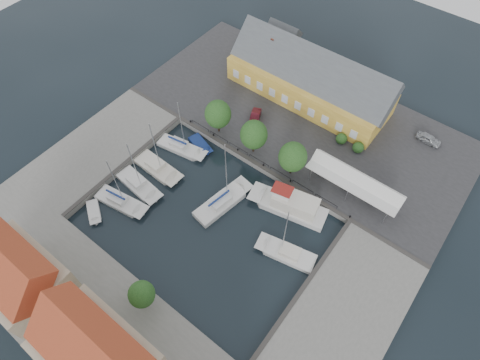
{
  "coord_description": "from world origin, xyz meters",
  "views": [
    {
      "loc": [
        20.98,
        -21.19,
        50.2
      ],
      "look_at": [
        0.0,
        6.0,
        1.5
      ],
      "focal_mm": 30.0,
      "sensor_mm": 36.0,
      "label": 1
    }
  ],
  "objects_px": {
    "east_boat_b": "(287,254)",
    "center_sailboat": "(222,203)",
    "warehouse": "(308,78)",
    "west_boat_d": "(121,202)",
    "tent_canopy": "(355,182)",
    "launch_sw": "(94,212)",
    "west_boat_b": "(158,168)",
    "launch_nw": "(200,145)",
    "trawler": "(291,205)",
    "west_boat_a": "(181,148)",
    "west_boat_c": "(139,185)",
    "car_red": "(255,117)",
    "car_silver": "(429,139)"
  },
  "relations": [
    {
      "from": "east_boat_b",
      "to": "west_boat_c",
      "type": "xyz_separation_m",
      "value": [
        -23.99,
        -4.37,
        0.0
      ]
    },
    {
      "from": "launch_sw",
      "to": "launch_nw",
      "type": "distance_m",
      "value": 19.4
    },
    {
      "from": "warehouse",
      "to": "west_boat_b",
      "type": "xyz_separation_m",
      "value": [
        -9.42,
        -27.75,
        -4.17
      ]
    },
    {
      "from": "car_red",
      "to": "west_boat_b",
      "type": "xyz_separation_m",
      "value": [
        -6.26,
        -16.95,
        -1.42
      ]
    },
    {
      "from": "car_silver",
      "to": "trawler",
      "type": "height_order",
      "value": "trawler"
    },
    {
      "from": "trawler",
      "to": "west_boat_d",
      "type": "bearing_deg",
      "value": -144.68
    },
    {
      "from": "launch_sw",
      "to": "east_boat_b",
      "type": "bearing_deg",
      "value": 24.2
    },
    {
      "from": "launch_sw",
      "to": "warehouse",
      "type": "bearing_deg",
      "value": 73.94
    },
    {
      "from": "west_boat_c",
      "to": "east_boat_b",
      "type": "bearing_deg",
      "value": 10.32
    },
    {
      "from": "car_silver",
      "to": "trawler",
      "type": "bearing_deg",
      "value": 156.43
    },
    {
      "from": "west_boat_c",
      "to": "launch_nw",
      "type": "distance_m",
      "value": 11.98
    },
    {
      "from": "warehouse",
      "to": "east_boat_b",
      "type": "relative_size",
      "value": 2.52
    },
    {
      "from": "car_red",
      "to": "east_boat_b",
      "type": "bearing_deg",
      "value": -66.99
    },
    {
      "from": "car_red",
      "to": "launch_sw",
      "type": "distance_m",
      "value": 29.4
    },
    {
      "from": "west_boat_b",
      "to": "west_boat_d",
      "type": "bearing_deg",
      "value": -89.38
    },
    {
      "from": "warehouse",
      "to": "car_silver",
      "type": "xyz_separation_m",
      "value": [
        21.68,
        2.35,
        -2.74
      ]
    },
    {
      "from": "trawler",
      "to": "east_boat_b",
      "type": "distance_m",
      "value": 7.29
    },
    {
      "from": "center_sailboat",
      "to": "west_boat_a",
      "type": "distance_m",
      "value": 12.5
    },
    {
      "from": "warehouse",
      "to": "tent_canopy",
      "type": "relative_size",
      "value": 2.04
    },
    {
      "from": "west_boat_b",
      "to": "launch_nw",
      "type": "relative_size",
      "value": 2.22
    },
    {
      "from": "tent_canopy",
      "to": "launch_sw",
      "type": "height_order",
      "value": "tent_canopy"
    },
    {
      "from": "tent_canopy",
      "to": "launch_nw",
      "type": "xyz_separation_m",
      "value": [
        -23.98,
        -6.15,
        -3.59
      ]
    },
    {
      "from": "tent_canopy",
      "to": "west_boat_c",
      "type": "xyz_separation_m",
      "value": [
        -26.04,
        -17.95,
        -3.42
      ]
    },
    {
      "from": "trawler",
      "to": "launch_sw",
      "type": "bearing_deg",
      "value": -141.12
    },
    {
      "from": "west_boat_a",
      "to": "launch_nw",
      "type": "height_order",
      "value": "west_boat_a"
    },
    {
      "from": "east_boat_b",
      "to": "west_boat_a",
      "type": "xyz_separation_m",
      "value": [
        -23.86,
        4.94,
        0.01
      ]
    },
    {
      "from": "west_boat_c",
      "to": "launch_nw",
      "type": "bearing_deg",
      "value": 80.11
    },
    {
      "from": "warehouse",
      "to": "west_boat_a",
      "type": "bearing_deg",
      "value": -112.49
    },
    {
      "from": "trawler",
      "to": "west_boat_a",
      "type": "relative_size",
      "value": 1.07
    },
    {
      "from": "tent_canopy",
      "to": "west_boat_b",
      "type": "bearing_deg",
      "value": -151.91
    },
    {
      "from": "trawler",
      "to": "launch_nw",
      "type": "xyz_separation_m",
      "value": [
        -18.28,
        1.17,
        -0.93
      ]
    },
    {
      "from": "tent_canopy",
      "to": "launch_nw",
      "type": "height_order",
      "value": "tent_canopy"
    },
    {
      "from": "warehouse",
      "to": "tent_canopy",
      "type": "height_order",
      "value": "warehouse"
    },
    {
      "from": "trawler",
      "to": "center_sailboat",
      "type": "bearing_deg",
      "value": -147.55
    },
    {
      "from": "east_boat_b",
      "to": "center_sailboat",
      "type": "bearing_deg",
      "value": 175.56
    },
    {
      "from": "warehouse",
      "to": "west_boat_d",
      "type": "distance_m",
      "value": 36.96
    },
    {
      "from": "tent_canopy",
      "to": "west_boat_a",
      "type": "bearing_deg",
      "value": -161.57
    },
    {
      "from": "launch_nw",
      "to": "tent_canopy",
      "type": "bearing_deg",
      "value": 14.39
    },
    {
      "from": "west_boat_b",
      "to": "car_red",
      "type": "bearing_deg",
      "value": 69.73
    },
    {
      "from": "west_boat_a",
      "to": "west_boat_d",
      "type": "relative_size",
      "value": 1.0
    },
    {
      "from": "west_boat_c",
      "to": "west_boat_d",
      "type": "relative_size",
      "value": 1.0
    },
    {
      "from": "warehouse",
      "to": "west_boat_d",
      "type": "bearing_deg",
      "value": -104.73
    },
    {
      "from": "trawler",
      "to": "launch_nw",
      "type": "height_order",
      "value": "trawler"
    },
    {
      "from": "center_sailboat",
      "to": "launch_nw",
      "type": "distance_m",
      "value": 11.85
    },
    {
      "from": "tent_canopy",
      "to": "east_boat_b",
      "type": "height_order",
      "value": "east_boat_b"
    },
    {
      "from": "center_sailboat",
      "to": "east_boat_b",
      "type": "xyz_separation_m",
      "value": [
        12.03,
        -0.93,
        -0.1
      ]
    },
    {
      "from": "launch_nw",
      "to": "warehouse",
      "type": "bearing_deg",
      "value": 69.75
    },
    {
      "from": "west_boat_a",
      "to": "west_boat_b",
      "type": "bearing_deg",
      "value": -91.21
    },
    {
      "from": "tent_canopy",
      "to": "west_boat_d",
      "type": "relative_size",
      "value": 1.24
    },
    {
      "from": "west_boat_b",
      "to": "west_boat_c",
      "type": "height_order",
      "value": "west_boat_b"
    }
  ]
}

